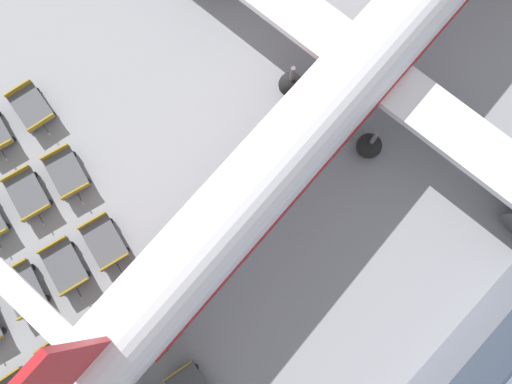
{
  "coord_description": "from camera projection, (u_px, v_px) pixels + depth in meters",
  "views": [
    {
      "loc": [
        22.38,
        -14.18,
        25.64
      ],
      "look_at": [
        18.46,
        -10.25,
        2.33
      ],
      "focal_mm": 35.0,
      "sensor_mm": 36.0,
      "label": 1
    }
  ],
  "objects": [
    {
      "name": "airplane",
      "position": [
        382.0,
        43.0,
        24.77
      ],
      "size": [
        44.04,
        46.06,
        11.41
      ],
      "color": "white",
      "rests_on": "ground_plane"
    },
    {
      "name": "baggage_dolly_row_far_col_d",
      "position": [
        150.0,
        315.0,
        24.43
      ],
      "size": [
        3.35,
        2.22,
        0.92
      ],
      "color": "#424449",
      "rests_on": "ground_plane"
    },
    {
      "name": "baggage_dolly_row_mid_b_col_c",
      "position": [
        65.0,
        266.0,
        24.98
      ],
      "size": [
        3.35,
        2.14,
        0.92
      ],
      "color": "#424449",
      "rests_on": "ground_plane"
    },
    {
      "name": "baggage_dolly_row_mid_b_col_b",
      "position": [
        28.0,
        194.0,
        25.84
      ],
      "size": [
        3.35,
        2.14,
        0.92
      ],
      "color": "#424449",
      "rests_on": "ground_plane"
    },
    {
      "name": "baggage_dolly_row_mid_b_col_d",
      "position": [
        107.0,
        341.0,
        24.15
      ],
      "size": [
        3.34,
        2.09,
        0.92
      ],
      "color": "#424449",
      "rests_on": "ground_plane"
    },
    {
      "name": "baggage_dolly_row_far_col_c",
      "position": [
        105.0,
        242.0,
        25.26
      ],
      "size": [
        3.35,
        2.14,
        0.92
      ],
      "color": "#424449",
      "rests_on": "ground_plane"
    },
    {
      "name": "baggage_dolly_row_far_col_b",
      "position": [
        67.0,
        173.0,
        26.11
      ],
      "size": [
        3.35,
        2.17,
        0.92
      ],
      "color": "#424449",
      "rests_on": "ground_plane"
    },
    {
      "name": "baggage_dolly_row_mid_a_col_d",
      "position": [
        64.0,
        364.0,
        23.9
      ],
      "size": [
        3.33,
        1.98,
        0.92
      ],
      "color": "#424449",
      "rests_on": "ground_plane"
    },
    {
      "name": "baggage_dolly_row_mid_a_col_c",
      "position": [
        24.0,
        290.0,
        24.72
      ],
      "size": [
        3.35,
        2.19,
        0.92
      ],
      "color": "#424449",
      "rests_on": "ground_plane"
    },
    {
      "name": "baggage_dolly_row_far_col_a",
      "position": [
        32.0,
        108.0,
        26.96
      ],
      "size": [
        3.33,
        1.98,
        0.92
      ],
      "color": "#424449",
      "rests_on": "ground_plane"
    }
  ]
}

